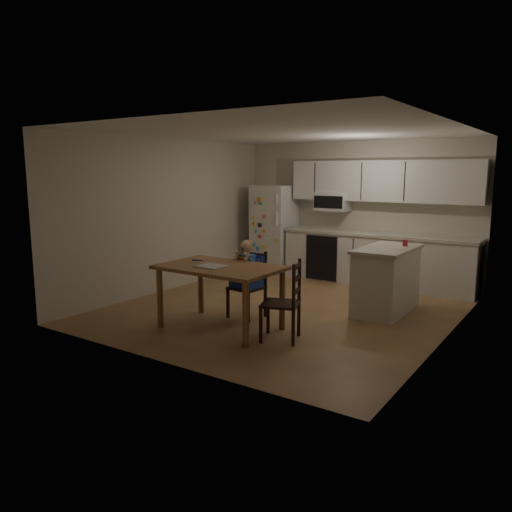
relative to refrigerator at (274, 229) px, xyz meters
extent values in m
cube|color=brown|center=(1.55, -2.15, -0.85)|extent=(4.50, 5.00, 0.01)
cube|color=beige|center=(1.55, 0.35, 0.40)|extent=(4.50, 0.02, 2.50)
cube|color=beige|center=(-0.70, -2.15, 0.40)|extent=(0.02, 5.00, 2.50)
cube|color=beige|center=(3.80, -2.15, 0.40)|extent=(0.02, 5.00, 2.50)
cube|color=white|center=(1.55, -2.15, 1.65)|extent=(4.50, 5.00, 0.01)
cube|color=silver|center=(0.00, 0.00, 0.00)|extent=(0.72, 0.70, 1.70)
cube|color=silver|center=(2.08, 0.05, -0.42)|extent=(3.34, 0.60, 0.86)
cube|color=beige|center=(2.08, 0.04, 0.04)|extent=(3.37, 0.62, 0.05)
cube|color=black|center=(1.16, -0.26, -0.42)|extent=(0.60, 0.02, 0.80)
cube|color=silver|center=(2.08, 0.18, 0.95)|extent=(3.34, 0.34, 0.70)
cube|color=silver|center=(1.16, 0.15, 0.57)|extent=(0.60, 0.38, 0.33)
cube|color=silver|center=(2.80, -1.51, -0.41)|extent=(0.60, 1.19, 0.87)
cube|color=beige|center=(2.80, -1.51, 0.05)|extent=(0.66, 1.25, 0.05)
cylinder|color=#C3203E|center=(2.96, -1.25, 0.12)|extent=(0.07, 0.07, 0.09)
cube|color=brown|center=(1.33, -3.40, -0.07)|extent=(1.50, 0.97, 0.04)
cylinder|color=brown|center=(0.67, -3.80, -0.47)|extent=(0.08, 0.08, 0.76)
cylinder|color=brown|center=(0.67, -3.01, -0.47)|extent=(0.08, 0.08, 0.76)
cylinder|color=brown|center=(2.00, -3.80, -0.47)|extent=(0.08, 0.08, 0.76)
cylinder|color=brown|center=(2.00, -3.01, -0.47)|extent=(0.08, 0.08, 0.76)
cube|color=#A9A9AE|center=(1.28, -3.51, -0.04)|extent=(0.34, 0.29, 0.01)
cylinder|color=#1D3CB6|center=(0.85, -3.30, -0.04)|extent=(0.12, 0.06, 0.02)
cube|color=black|center=(1.33, -2.83, -0.44)|extent=(0.44, 0.44, 0.03)
cube|color=black|center=(1.13, -2.99, -0.65)|extent=(0.04, 0.04, 0.40)
cube|color=black|center=(1.17, -2.63, -0.65)|extent=(0.04, 0.04, 0.40)
cube|color=black|center=(1.49, -3.03, -0.65)|extent=(0.04, 0.04, 0.40)
cube|color=black|center=(1.53, -2.67, -0.65)|extent=(0.04, 0.04, 0.40)
cube|color=black|center=(1.35, -2.65, -0.18)|extent=(0.40, 0.07, 0.48)
cube|color=#1D3CB6|center=(1.33, -2.83, -0.37)|extent=(0.39, 0.36, 0.10)
cube|color=#1D3CB6|center=(1.34, -2.70, -0.16)|extent=(0.37, 0.09, 0.32)
cube|color=#497DC1|center=(1.33, -2.85, -0.32)|extent=(0.30, 0.27, 0.02)
cube|color=#2A4EA7|center=(1.33, -2.82, -0.10)|extent=(0.22, 0.15, 0.25)
cube|color=#CF4112|center=(1.33, -2.88, -0.11)|extent=(0.18, 0.03, 0.19)
sphere|color=beige|center=(1.33, -2.83, 0.13)|extent=(0.18, 0.18, 0.16)
ellipsoid|color=olive|center=(1.33, -2.83, 0.15)|extent=(0.18, 0.17, 0.13)
cube|color=black|center=(2.18, -3.35, -0.41)|extent=(0.54, 0.54, 0.03)
cube|color=black|center=(1.94, -3.24, -0.64)|extent=(0.04, 0.04, 0.42)
cube|color=black|center=(2.30, -3.11, -0.64)|extent=(0.04, 0.04, 0.42)
cube|color=black|center=(2.07, -3.60, -0.64)|extent=(0.04, 0.04, 0.42)
cube|color=black|center=(2.42, -3.47, -0.64)|extent=(0.04, 0.04, 0.42)
cube|color=black|center=(2.36, -3.29, -0.15)|extent=(0.17, 0.41, 0.50)
camera|label=1|loc=(5.12, -8.21, 1.12)|focal=35.00mm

